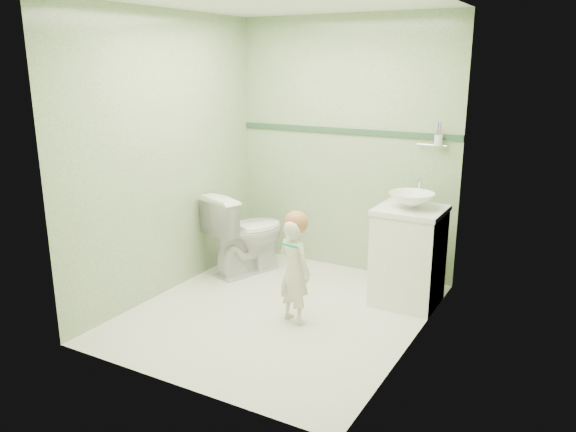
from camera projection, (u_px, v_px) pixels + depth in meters
The scene contains 12 objects.
ground at pixel (279, 312), 4.61m from camera, with size 2.50×2.50×0.00m, color white.
room_shell at pixel (278, 167), 4.29m from camera, with size 2.50×2.54×2.40m.
trim_stripe at pixel (345, 131), 5.29m from camera, with size 2.20×0.02×0.05m, color #2E4E37.
vanity at pixel (408, 258), 4.70m from camera, with size 0.52×0.50×0.80m, color white.
counter at pixel (411, 210), 4.59m from camera, with size 0.54×0.52×0.04m, color white.
basin at pixel (412, 200), 4.56m from camera, with size 0.37×0.37×0.13m, color white.
faucet at pixel (419, 186), 4.70m from camera, with size 0.03×0.13×0.18m.
cup_holder at pixel (438, 140), 4.83m from camera, with size 0.26×0.07×0.21m.
toilet at pixel (247, 232), 5.40m from camera, with size 0.45×0.78×0.79m, color white.
toddler at pixel (294, 271), 4.35m from camera, with size 0.30×0.20×0.84m, color beige.
hair_cap at pixel (296, 223), 4.27m from camera, with size 0.19×0.19×0.19m, color #A36540.
teal_toothbrush at pixel (289, 245), 4.14m from camera, with size 0.11×0.14×0.08m.
Camera 1 is at (2.14, -3.66, 1.98)m, focal length 35.19 mm.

